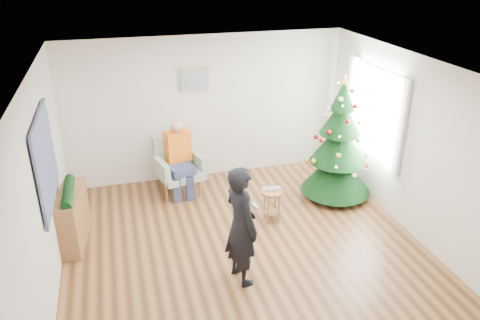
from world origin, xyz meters
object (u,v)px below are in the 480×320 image
object	(u,v)px
armchair	(179,172)
console	(72,218)
christmas_tree	(339,145)
stool	(272,205)
standing_man	(241,226)

from	to	relation	value
armchair	console	xyz separation A→B (m)	(-1.71, -1.15, 0.03)
christmas_tree	stool	bearing A→B (deg)	-159.92
stool	armchair	distance (m)	1.84
standing_man	christmas_tree	bearing A→B (deg)	-66.73
console	stool	bearing A→B (deg)	3.15
armchair	console	world-z (taller)	armchair
console	christmas_tree	bearing A→B (deg)	10.92
christmas_tree	stool	distance (m)	1.56
standing_man	console	bearing A→B (deg)	40.37
stool	standing_man	distance (m)	1.58
stool	console	size ratio (longest dim) A/B	0.53
stool	standing_man	xyz separation A→B (m)	(-0.84, -1.23, 0.52)
stool	console	xyz separation A→B (m)	(-2.94, 0.21, 0.13)
christmas_tree	stool	xyz separation A→B (m)	(-1.32, -0.48, -0.68)
armchair	console	bearing A→B (deg)	-160.56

